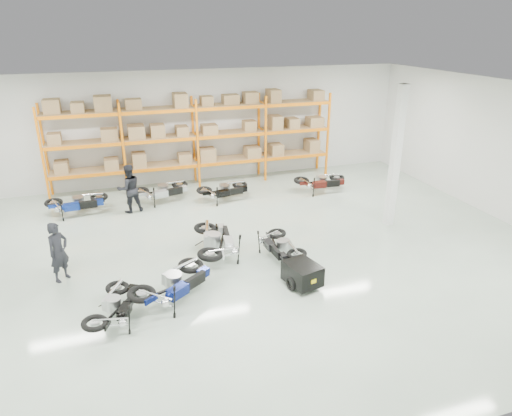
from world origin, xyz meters
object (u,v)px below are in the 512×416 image
object	(u,v)px
person_left	(59,252)
moto_back_b	(163,187)
moto_blue_centre	(174,278)
moto_back_d	(321,178)
trailer	(302,274)
moto_touring_right	(280,242)
moto_back_a	(77,199)
moto_silver_left	(216,236)
moto_back_c	(224,187)
moto_black_far_left	(115,301)
person_back	(129,189)

from	to	relation	value
person_left	moto_back_b	bearing A→B (deg)	11.02
moto_blue_centre	moto_back_d	bearing A→B (deg)	-84.78
trailer	moto_back_b	bearing A→B (deg)	95.52
moto_touring_right	moto_back_a	xyz separation A→B (m)	(-5.53, 5.11, 0.05)
moto_silver_left	person_left	size ratio (longest dim) A/B	1.27
moto_back_c	moto_back_a	bearing A→B (deg)	79.23
moto_blue_centre	person_left	world-z (taller)	person_left
person_left	trailer	bearing A→B (deg)	-66.75
trailer	moto_black_far_left	bearing A→B (deg)	166.26
moto_touring_right	moto_back_c	size ratio (longest dim) A/B	0.95
moto_back_a	moto_back_d	size ratio (longest dim) A/B	1.00
moto_blue_centre	trailer	distance (m)	3.14
trailer	person_back	bearing A→B (deg)	106.09
trailer	moto_back_b	distance (m)	7.51
trailer	person_left	distance (m)	6.17
moto_back_b	person_back	world-z (taller)	person_back
trailer	moto_touring_right	bearing A→B (deg)	75.56
moto_touring_right	moto_back_d	xyz separation A→B (m)	(3.46, 4.62, 0.05)
moto_blue_centre	moto_back_b	distance (m)	6.70
trailer	moto_back_d	size ratio (longest dim) A/B	0.86
person_left	person_back	xyz separation A→B (m)	(1.98, 4.18, 0.06)
moto_silver_left	moto_back_b	xyz separation A→B (m)	(-0.90, 4.83, -0.06)
moto_blue_centre	moto_back_c	xyz separation A→B (m)	(2.74, 6.08, -0.06)
moto_black_far_left	trailer	world-z (taller)	moto_black_far_left
person_left	moto_blue_centre	bearing A→B (deg)	-80.52
trailer	moto_back_c	xyz separation A→B (m)	(-0.37, 6.46, 0.16)
moto_touring_right	person_left	world-z (taller)	person_left
person_back	person_left	bearing A→B (deg)	50.96
moto_back_a	moto_blue_centre	bearing A→B (deg)	-162.99
moto_touring_right	moto_back_b	distance (m)	6.03
moto_black_far_left	moto_back_c	world-z (taller)	moto_back_c
person_back	moto_back_a	bearing A→B (deg)	-24.04
moto_silver_left	moto_black_far_left	size ratio (longest dim) A/B	1.24
moto_silver_left	person_back	bearing A→B (deg)	-55.54
moto_back_a	moto_back_c	size ratio (longest dim) A/B	1.04
moto_back_a	moto_back_d	world-z (taller)	same
moto_blue_centre	moto_black_far_left	xyz separation A→B (m)	(-1.36, -0.43, -0.09)
trailer	moto_back_d	distance (m)	7.12
moto_blue_centre	trailer	bearing A→B (deg)	-133.30
moto_back_c	person_left	xyz separation A→B (m)	(-5.37, -4.26, 0.27)
moto_black_far_left	moto_touring_right	distance (m)	4.77
moto_black_far_left	moto_back_a	size ratio (longest dim) A/B	0.91
moto_back_c	person_left	size ratio (longest dim) A/B	1.08
moto_blue_centre	moto_back_c	distance (m)	6.67
moto_blue_centre	moto_touring_right	size ratio (longest dim) A/B	1.18
moto_back_b	moto_touring_right	bearing A→B (deg)	-167.75
moto_silver_left	moto_back_b	distance (m)	4.92
moto_back_b	moto_silver_left	bearing A→B (deg)	177.63
moto_black_far_left	moto_back_a	xyz separation A→B (m)	(-1.06, 6.76, 0.05)
moto_black_far_left	moto_back_c	distance (m)	7.70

